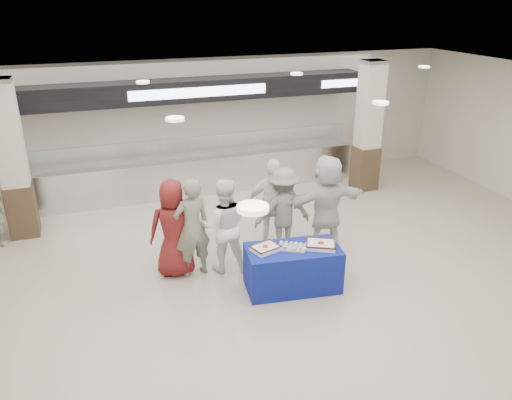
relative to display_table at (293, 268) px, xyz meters
name	(u,v)px	position (x,y,z in m)	size (l,w,h in m)	color
ground	(280,307)	(-0.40, -0.47, -0.38)	(14.00, 14.00, 0.00)	beige
serving_line	(199,147)	(-0.40, 4.92, 0.78)	(8.70, 0.85, 2.80)	silver
column_left	(13,164)	(-4.40, 3.73, 1.15)	(0.55, 0.55, 3.20)	#3A291A
column_right	(368,130)	(3.60, 3.73, 1.15)	(0.55, 0.55, 3.20)	#3A291A
display_table	(293,268)	(0.00, 0.00, 0.00)	(1.55, 0.78, 0.75)	navy
sheet_cake_left	(266,248)	(-0.45, 0.09, 0.42)	(0.51, 0.44, 0.09)	white
sheet_cake_right	(321,244)	(0.45, -0.11, 0.42)	(0.59, 0.55, 0.10)	white
cupcake_tray	(293,246)	(0.00, 0.01, 0.41)	(0.51, 0.47, 0.07)	silver
civilian_maroon	(174,228)	(-1.76, 1.13, 0.51)	(0.86, 0.56, 1.76)	maroon
soldier_a	(192,228)	(-1.47, 0.99, 0.53)	(0.66, 0.43, 1.82)	slate
chef_tall	(224,226)	(-0.90, 0.98, 0.49)	(0.84, 0.66, 1.73)	white
chef_short	(274,205)	(0.23, 1.48, 0.53)	(1.06, 0.44, 1.81)	white
soldier_b	(283,210)	(0.35, 1.30, 0.47)	(1.09, 0.63, 1.69)	slate
civilian_white	(326,204)	(1.13, 1.06, 0.59)	(1.78, 0.57, 1.92)	white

